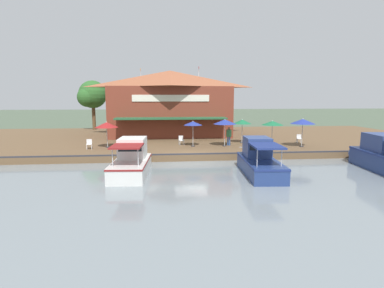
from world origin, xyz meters
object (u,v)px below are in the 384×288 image
(patio_umbrella_mid_patio_right, at_px, (303,121))
(motorboat_distant_upstream, at_px, (258,160))
(cafe_chair_mid_patio, at_px, (181,140))
(motorboat_mid_row, at_px, (132,161))
(patio_umbrella_mid_patio_left, at_px, (193,123))
(tree_downstream_bank, at_px, (91,95))
(patio_umbrella_far_corner, at_px, (107,125))
(patio_umbrella_by_entrance, at_px, (225,122))
(cafe_chair_back_row_seat, at_px, (299,138))
(patio_umbrella_near_quay_edge, at_px, (242,122))
(tree_upstream_bank, at_px, (167,94))
(patio_umbrella_back_row, at_px, (272,123))
(waterfront_restaurant, at_px, (170,103))
(person_at_quay_edge, at_px, (229,134))
(cafe_chair_beside_entrance, at_px, (89,144))

(patio_umbrella_mid_patio_right, xyz_separation_m, motorboat_distant_upstream, (6.69, -6.22, -2.05))
(cafe_chair_mid_patio, bearing_deg, motorboat_mid_row, -23.59)
(patio_umbrella_mid_patio_left, relative_size, tree_downstream_bank, 0.35)
(patio_umbrella_far_corner, xyz_separation_m, patio_umbrella_mid_patio_left, (0.18, 7.71, 0.08))
(patio_umbrella_by_entrance, relative_size, cafe_chair_back_row_seat, 2.95)
(patio_umbrella_mid_patio_left, bearing_deg, patio_umbrella_near_quay_edge, 108.55)
(cafe_chair_mid_patio, xyz_separation_m, motorboat_mid_row, (8.50, -3.71, -0.17))
(patio_umbrella_by_entrance, distance_m, patio_umbrella_mid_patio_right, 6.98)
(motorboat_mid_row, relative_size, tree_upstream_bank, 0.85)
(patio_umbrella_mid_patio_left, xyz_separation_m, patio_umbrella_back_row, (0.74, 7.16, 0.04))
(motorboat_distant_upstream, bearing_deg, waterfront_restaurant, -162.02)
(patio_umbrella_near_quay_edge, bearing_deg, patio_umbrella_by_entrance, -49.48)
(cafe_chair_back_row_seat, height_order, motorboat_mid_row, motorboat_mid_row)
(patio_umbrella_back_row, relative_size, person_at_quay_edge, 1.39)
(patio_umbrella_far_corner, xyz_separation_m, tree_upstream_bank, (-13.95, 5.51, 2.90))
(waterfront_restaurant, xyz_separation_m, cafe_chair_mid_patio, (7.87, 0.83, -3.37))
(tree_downstream_bank, bearing_deg, patio_umbrella_mid_patio_right, 52.90)
(patio_umbrella_back_row, xyz_separation_m, motorboat_mid_row, (6.67, -11.88, -1.85))
(patio_umbrella_mid_patio_left, distance_m, motorboat_mid_row, 8.97)
(patio_umbrella_mid_patio_right, distance_m, tree_upstream_bank, 19.61)
(patio_umbrella_near_quay_edge, bearing_deg, patio_umbrella_mid_patio_right, 59.57)
(tree_downstream_bank, bearing_deg, patio_umbrella_near_quay_edge, 51.25)
(waterfront_restaurant, bearing_deg, patio_umbrella_by_entrance, 27.68)
(patio_umbrella_far_corner, relative_size, person_at_quay_edge, 1.35)
(patio_umbrella_by_entrance, distance_m, patio_umbrella_near_quay_edge, 2.77)
(patio_umbrella_by_entrance, bearing_deg, cafe_chair_back_row_seat, 98.96)
(patio_umbrella_mid_patio_left, distance_m, person_at_quay_edge, 3.55)
(patio_umbrella_far_corner, bearing_deg, tree_downstream_bank, -162.89)
(patio_umbrella_far_corner, relative_size, patio_umbrella_mid_patio_left, 0.99)
(patio_umbrella_mid_patio_left, distance_m, cafe_chair_back_row_seat, 10.80)
(patio_umbrella_mid_patio_right, relative_size, tree_upstream_bank, 0.37)
(patio_umbrella_mid_patio_right, distance_m, patio_umbrella_back_row, 2.70)
(patio_umbrella_by_entrance, relative_size, motorboat_mid_row, 0.43)
(cafe_chair_beside_entrance, height_order, person_at_quay_edge, person_at_quay_edge)
(person_at_quay_edge, height_order, motorboat_mid_row, motorboat_mid_row)
(patio_umbrella_back_row, height_order, cafe_chair_back_row_seat, patio_umbrella_back_row)
(cafe_chair_back_row_seat, relative_size, tree_downstream_bank, 0.13)
(patio_umbrella_near_quay_edge, distance_m, tree_downstream_bank, 22.61)
(patio_umbrella_by_entrance, relative_size, patio_umbrella_mid_patio_left, 1.07)
(motorboat_mid_row, distance_m, tree_downstream_bank, 24.82)
(cafe_chair_back_row_seat, xyz_separation_m, person_at_quay_edge, (0.85, -7.23, 0.60))
(patio_umbrella_mid_patio_left, relative_size, motorboat_distant_upstream, 0.35)
(waterfront_restaurant, distance_m, cafe_chair_beside_entrance, 12.43)
(motorboat_mid_row, bearing_deg, patio_umbrella_near_quay_edge, 133.03)
(motorboat_distant_upstream, height_order, tree_upstream_bank, tree_upstream_bank)
(person_at_quay_edge, relative_size, motorboat_mid_row, 0.29)
(patio_umbrella_by_entrance, relative_size, tree_upstream_bank, 0.36)
(patio_umbrella_near_quay_edge, bearing_deg, patio_umbrella_back_row, 41.50)
(patio_umbrella_far_corner, height_order, person_at_quay_edge, patio_umbrella_far_corner)
(cafe_chair_mid_patio, bearing_deg, patio_umbrella_near_quay_edge, 95.56)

